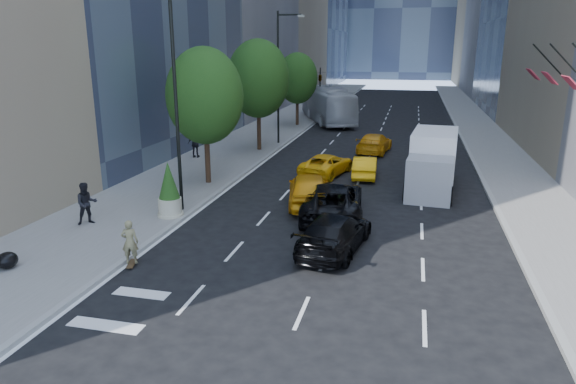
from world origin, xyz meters
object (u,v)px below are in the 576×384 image
(black_sedan_lincoln, at_px, (333,200))
(black_sedan_mercedes, at_px, (335,233))
(skateboarder, at_px, (130,245))
(planter_shrub, at_px, (169,190))
(box_truck, at_px, (433,161))
(city_bus, at_px, (327,105))

(black_sedan_lincoln, xyz_separation_m, black_sedan_mercedes, (0.70, -4.00, -0.08))
(skateboarder, distance_m, planter_shrub, 5.28)
(skateboarder, relative_size, planter_shrub, 0.65)
(black_sedan_lincoln, xyz_separation_m, planter_shrub, (-7.10, -2.00, 0.54))
(box_truck, bearing_deg, black_sedan_lincoln, -122.08)
(skateboarder, distance_m, black_sedan_mercedes, 7.50)
(black_sedan_lincoln, bearing_deg, box_truck, -133.39)
(black_sedan_lincoln, height_order, city_bus, city_bus)
(black_sedan_mercedes, height_order, city_bus, city_bus)
(black_sedan_lincoln, height_order, planter_shrub, planter_shrub)
(black_sedan_lincoln, height_order, black_sedan_mercedes, black_sedan_lincoln)
(skateboarder, relative_size, black_sedan_mercedes, 0.33)
(city_bus, bearing_deg, black_sedan_lincoln, -102.42)
(city_bus, distance_m, planter_shrub, 32.63)
(black_sedan_mercedes, distance_m, box_truck, 10.74)
(black_sedan_lincoln, distance_m, planter_shrub, 7.40)
(black_sedan_lincoln, distance_m, city_bus, 31.05)
(city_bus, bearing_deg, planter_shrub, -115.41)
(black_sedan_lincoln, relative_size, box_truck, 0.86)
(black_sedan_mercedes, relative_size, planter_shrub, 1.98)
(city_bus, relative_size, box_truck, 1.92)
(skateboarder, relative_size, box_truck, 0.24)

